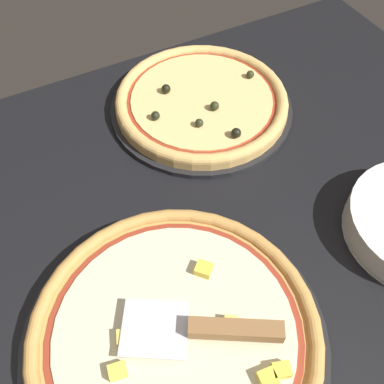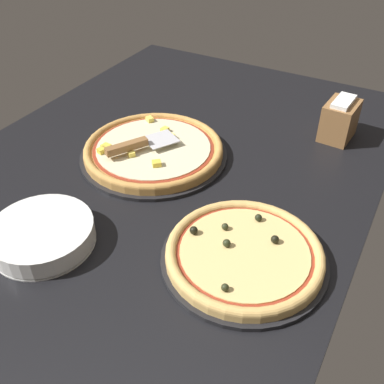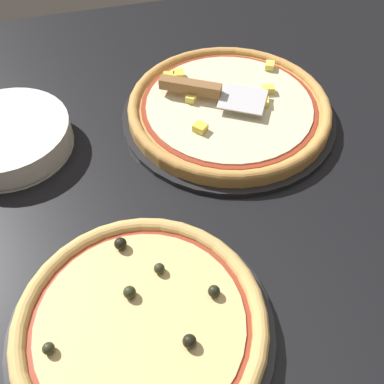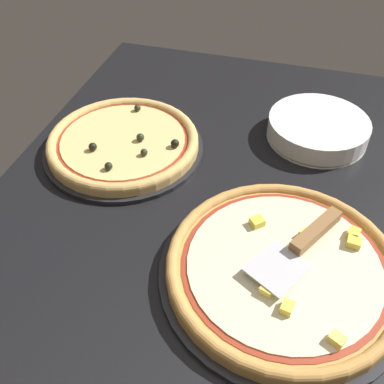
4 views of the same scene
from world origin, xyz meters
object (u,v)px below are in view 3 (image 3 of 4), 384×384
(pizza_back, at_px, (141,323))
(serving_spatula, at_px, (202,89))
(plate_stack, at_px, (8,137))
(pizza_front, at_px, (227,107))

(pizza_back, xyz_separation_m, serving_spatula, (-0.20, -0.41, 0.03))
(pizza_back, height_order, plate_stack, plate_stack)
(pizza_back, xyz_separation_m, plate_stack, (0.16, -0.40, 0.00))
(pizza_back, bearing_deg, pizza_front, -122.03)
(pizza_back, bearing_deg, plate_stack, -67.99)
(serving_spatula, distance_m, plate_stack, 0.36)
(pizza_front, distance_m, plate_stack, 0.40)
(serving_spatula, height_order, plate_stack, serving_spatula)
(pizza_front, height_order, plate_stack, plate_stack)
(pizza_back, distance_m, serving_spatula, 0.46)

